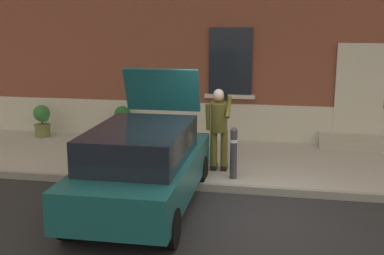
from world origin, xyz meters
The scene contains 10 objects.
ground_plane centered at (0.00, 0.00, 0.00)m, with size 80.00×80.00×0.00m, color #232326.
sidewalk centered at (0.00, 2.80, 0.07)m, with size 24.00×3.60×0.15m, color #99968E.
curb_edge centered at (0.00, 0.94, 0.07)m, with size 24.00×0.12×0.15m, color gray.
building_facade centered at (0.01, 5.29, 3.73)m, with size 24.00×1.52×7.50m.
entrance_stoop centered at (2.59, 4.33, 0.28)m, with size 1.83×0.64×0.32m.
hatchback_car_teal centered at (-1.57, -0.19, 0.80)m, with size 1.83×4.09×2.34m.
bollard_near_person centered at (-0.16, 1.35, 0.71)m, with size 0.15×0.15×1.04m.
person_on_phone centered at (-0.52, 1.79, 1.15)m, with size 0.51×0.51×1.74m.
planter_olive centered at (-5.58, 3.95, 0.61)m, with size 0.44×0.44×0.86m.
planter_charcoal centered at (-3.40, 4.20, 0.61)m, with size 0.44×0.44×0.86m.
Camera 1 is at (0.81, -8.14, 3.30)m, focal length 46.62 mm.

